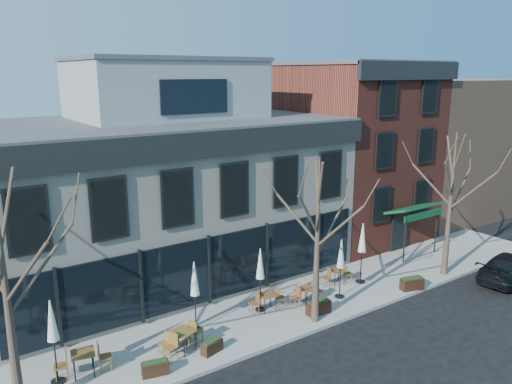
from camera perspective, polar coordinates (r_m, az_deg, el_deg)
ground at (r=23.56m, az=-5.40°, el=-13.02°), size 120.00×120.00×0.00m
sidewalk_front at (r=23.56m, az=4.33°, el=-12.80°), size 33.50×4.70×0.15m
corner_building at (r=26.32m, az=-10.91°, el=0.58°), size 18.39×10.39×11.10m
red_brick_building at (r=33.32m, az=9.89°, el=4.91°), size 8.20×11.78×11.18m
bg_building at (r=41.58m, az=18.81°, el=5.19°), size 12.00×12.00×10.00m
tree_corner at (r=16.60m, az=-26.62°, el=-10.14°), size 3.93×3.98×7.92m
tree_mid at (r=20.76m, az=7.05°, el=-5.45°), size 3.50×3.55×7.04m
tree_right at (r=27.31m, az=21.35°, el=-1.17°), size 3.72×3.77×7.48m
parked_sedan at (r=29.16m, az=27.21°, el=-7.67°), size 5.10×2.54×1.42m
cafe_set_0 at (r=19.38m, az=-19.14°, el=-17.74°), size 2.02×0.93×1.04m
cafe_set_1 at (r=19.88m, az=-8.29°, el=-16.26°), size 1.98×1.16×1.02m
cafe_set_2 at (r=20.19m, az=-9.02°, el=-16.13°), size 1.60×0.72×0.82m
cafe_set_3 at (r=22.74m, az=1.32°, el=-12.23°), size 1.81×0.82×0.93m
cafe_set_4 at (r=23.46m, az=5.76°, el=-11.46°), size 1.75×0.71×0.92m
cafe_set_5 at (r=25.67m, az=9.23°, el=-9.34°), size 1.74×0.81×0.89m
umbrella_0 at (r=18.48m, az=-22.27°, el=-13.91°), size 0.49×0.49×3.05m
umbrella_1 at (r=20.55m, az=-7.04°, el=-10.22°), size 0.48×0.48×3.00m
umbrella_2 at (r=22.06m, az=0.49°, el=-8.58°), size 0.47×0.47×2.91m
umbrella_3 at (r=23.64m, az=9.69°, el=-7.31°), size 0.46×0.46×2.87m
umbrella_4 at (r=25.43m, az=12.06°, el=-5.49°), size 0.50×0.50×3.12m
planter_0 at (r=18.87m, az=-11.44°, el=-19.10°), size 1.00×0.58×0.53m
planter_1 at (r=19.83m, az=-5.05°, el=-17.17°), size 0.95×0.58×0.50m
planter_2 at (r=22.66m, az=7.17°, el=-12.92°), size 1.13×0.50×0.62m
planter_3 at (r=25.91m, az=17.40°, el=-9.93°), size 1.21×0.76×0.63m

